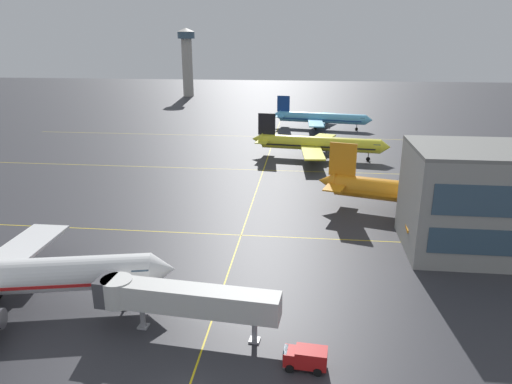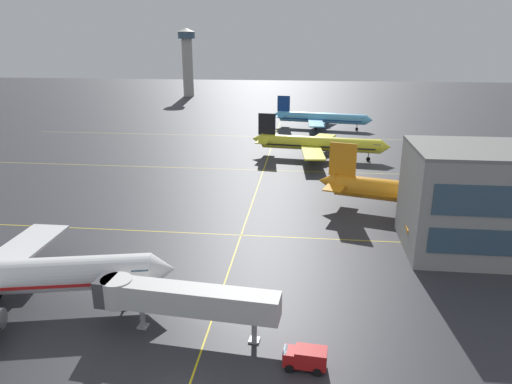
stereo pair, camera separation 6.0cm
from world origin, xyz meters
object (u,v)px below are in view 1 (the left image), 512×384
Objects in this scene: airliner_far_left_stand at (321,118)px; jet_bridge at (174,298)px; airliner_second_row at (426,195)px; airliner_third_row at (318,144)px; service_truck_red_van at (305,357)px; control_tower at (187,57)px.

jet_bridge is at bearing -98.59° from airliner_far_left_stand.
jet_bridge is (-33.93, -37.29, -0.01)m from airliner_second_row.
airliner_second_row is at bearing -66.04° from airliner_third_row.
jet_bridge reaches higher than service_truck_red_van.
control_tower reaches higher than airliner_second_row.
airliner_far_left_stand is at bearing 81.41° from jet_bridge.
control_tower reaches higher than jet_bridge.
control_tower is (-61.34, 202.85, 18.26)m from service_truck_red_van.
service_truck_red_van is at bearing -73.17° from control_tower.
airliner_second_row is 181.22m from control_tower.
airliner_far_left_stand is 7.89× the size of service_truck_red_van.
control_tower reaches higher than service_truck_red_van.
airliner_third_row reaches higher than service_truck_red_van.
airliner_third_row is 1.07× the size of control_tower.
airliner_third_row is at bearing 88.27° from service_truck_red_van.
airliner_third_row is 1.77× the size of jet_bridge.
airliner_far_left_stand is at bearing -51.16° from control_tower.
airliner_far_left_stand is at bearing 88.17° from service_truck_red_van.
airliner_far_left_stand is 105.24m from control_tower.
airliner_third_row is at bearing 78.04° from jet_bridge.
airliner_second_row reaches higher than airliner_far_left_stand.
jet_bridge is (-13.85, 4.40, 2.88)m from service_truck_red_van.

